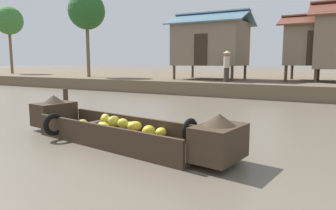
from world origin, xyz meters
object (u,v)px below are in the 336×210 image
object	(u,v)px
stilt_house_left	(211,43)
stilt_house_mid_left	(317,44)
banana_boat	(119,129)
mooring_post	(66,106)
vendor_person	(227,65)
palm_tree_near	(9,21)
palm_tree_mid	(87,11)

from	to	relation	value
stilt_house_left	stilt_house_mid_left	bearing A→B (deg)	10.60
banana_boat	mooring_post	bearing A→B (deg)	158.06
stilt_house_left	mooring_post	bearing A→B (deg)	-89.79
banana_boat	vendor_person	world-z (taller)	vendor_person
palm_tree_near	mooring_post	size ratio (longest dim) A/B	6.02
stilt_house_left	vendor_person	xyz separation A→B (m)	(1.78, -2.26, -1.28)
vendor_person	mooring_post	distance (m)	9.73
banana_boat	stilt_house_mid_left	xyz separation A→B (m)	(3.03, 13.99, 2.47)
stilt_house_left	palm_tree_mid	world-z (taller)	palm_tree_mid
palm_tree_mid	banana_boat	bearing A→B (deg)	-44.89
palm_tree_near	mooring_post	distance (m)	23.69
banana_boat	palm_tree_near	xyz separation A→B (m)	(-22.57, 13.15, 5.19)
stilt_house_left	vendor_person	size ratio (longest dim) A/B	2.85
stilt_house_mid_left	mooring_post	xyz separation A→B (m)	(-5.82, -12.86, -2.27)
palm_tree_near	stilt_house_mid_left	bearing A→B (deg)	1.87
palm_tree_near	banana_boat	bearing A→B (deg)	-30.22
stilt_house_mid_left	palm_tree_mid	xyz separation A→B (m)	(-14.63, -2.43, 2.52)
stilt_house_mid_left	palm_tree_mid	world-z (taller)	palm_tree_mid
vendor_person	mooring_post	world-z (taller)	vendor_person
banana_boat	palm_tree_mid	distance (m)	17.12
stilt_house_mid_left	mooring_post	bearing A→B (deg)	-114.33
banana_boat	palm_tree_mid	xyz separation A→B (m)	(-11.61, 11.56, 4.98)
stilt_house_left	palm_tree_mid	size ratio (longest dim) A/B	0.80
palm_tree_mid	stilt_house_mid_left	bearing A→B (deg)	9.41
vendor_person	stilt_house_mid_left	bearing A→B (deg)	39.45
mooring_post	vendor_person	bearing A→B (deg)	79.64
stilt_house_left	stilt_house_mid_left	xyz separation A→B (m)	(5.86, 1.10, -0.14)
mooring_post	palm_tree_mid	bearing A→B (deg)	130.19
banana_boat	palm_tree_near	bearing A→B (deg)	149.78
vendor_person	mooring_post	bearing A→B (deg)	-100.36
stilt_house_mid_left	vendor_person	bearing A→B (deg)	-140.55
palm_tree_mid	mooring_post	size ratio (longest dim) A/B	5.83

